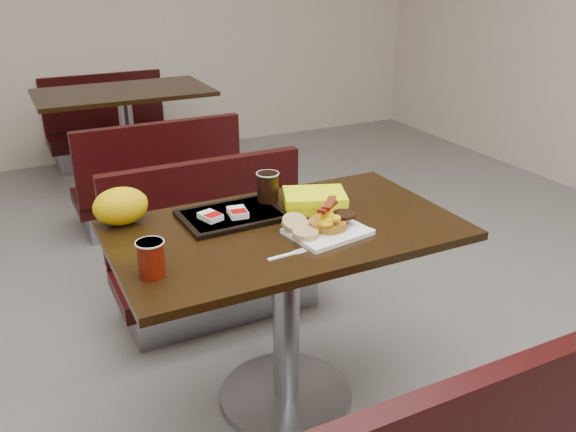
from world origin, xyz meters
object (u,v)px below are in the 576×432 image
fork (282,256)px  tray (232,215)px  table_far (129,142)px  pancake_stack (328,223)px  platter (328,232)px  bench_far_n (110,122)px  clamshell (315,200)px  coffee_cup_near (151,259)px  paper_bag (121,206)px  bench_far_s (154,172)px  bench_near_n (220,247)px  knife (355,224)px  hashbrown_sleeve_right (238,212)px  coffee_cup_far (268,187)px  table_near (286,318)px  hashbrown_sleeve_left (210,216)px

fork → tray: (-0.03, 0.36, 0.01)m
table_far → pancake_stack: size_ratio=8.94×
table_far → platter: bearing=-87.9°
bench_far_n → clamshell: bearing=-87.0°
coffee_cup_near → paper_bag: (0.00, 0.42, 0.01)m
clamshell → paper_bag: (-0.67, 0.18, 0.04)m
bench_far_s → tray: tray is taller
pancake_stack → fork: bearing=-155.7°
table_far → bench_near_n: bearing=-90.0°
bench_near_n → bench_far_n: (0.00, 2.60, 0.00)m
bench_far_s → knife: knife is taller
paper_bag → coffee_cup_near: bearing=-90.2°
table_far → bench_far_n: table_far is taller
coffee_cup_near → hashbrown_sleeve_right: coffee_cup_near is taller
bench_near_n → paper_bag: size_ratio=5.23×
knife → hashbrown_sleeve_right: hashbrown_sleeve_right is taller
table_far → clamshell: clamshell is taller
bench_near_n → table_far: table_far is taller
hashbrown_sleeve_right → tray: bearing=121.0°
bench_far_s → platter: 2.06m
knife → tray: bearing=-148.9°
bench_far_s → coffee_cup_near: bearing=-103.9°
coffee_cup_near → hashbrown_sleeve_right: size_ratio=1.30×
coffee_cup_far → bench_far_s: bearing=90.9°
table_near → paper_bag: 0.73m
pancake_stack → hashbrown_sleeve_right: (-0.24, 0.23, -0.00)m
bench_far_n → hashbrown_sleeve_right: (-0.13, -3.17, 0.42)m
table_near → pancake_stack: 0.43m
tray → table_near: bearing=-50.2°
knife → hashbrown_sleeve_right: size_ratio=1.92×
pancake_stack → knife: (0.11, 0.00, -0.03)m
table_near → hashbrown_sleeve_left: hashbrown_sleeve_left is taller
table_far → tray: tray is taller
pancake_stack → coffee_cup_near: (-0.62, -0.04, 0.03)m
pancake_stack → coffee_cup_far: (-0.09, 0.31, 0.04)m
platter → coffee_cup_far: (-0.07, 0.33, 0.06)m
table_far → coffee_cup_near: 2.82m
knife → hashbrown_sleeve_right: 0.42m
bench_near_n → tray: bearing=-104.4°
bench_far_n → fork: bearing=-91.9°
table_far → fork: size_ratio=8.87×
platter → tray: bearing=122.1°
knife → paper_bag: paper_bag is taller
bench_near_n → coffee_cup_near: 1.08m
pancake_stack → coffee_cup_far: 0.32m
platter → coffee_cup_near: bearing=173.0°
table_far → tray: (-0.14, -2.44, 0.38)m
bench_near_n → hashbrown_sleeve_left: hashbrown_sleeve_left is taller
coffee_cup_near → hashbrown_sleeve_left: coffee_cup_near is taller
table_far → coffee_cup_near: bearing=-100.5°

